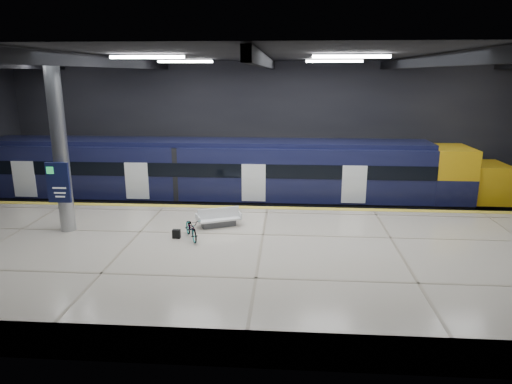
# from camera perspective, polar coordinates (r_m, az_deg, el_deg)

# --- Properties ---
(ground) EXTENTS (30.00, 30.00, 0.00)m
(ground) POSITION_cam_1_polar(r_m,az_deg,el_deg) (19.59, 1.04, -7.37)
(ground) COLOR black
(ground) RESTS_ON ground
(room_shell) EXTENTS (30.10, 16.10, 8.05)m
(room_shell) POSITION_cam_1_polar(r_m,az_deg,el_deg) (18.24, 1.12, 9.53)
(room_shell) COLOR black
(room_shell) RESTS_ON ground
(platform) EXTENTS (30.00, 11.00, 1.10)m
(platform) POSITION_cam_1_polar(r_m,az_deg,el_deg) (17.07, 0.59, -8.79)
(platform) COLOR beige
(platform) RESTS_ON ground
(safety_strip) EXTENTS (30.00, 0.40, 0.01)m
(safety_strip) POSITION_cam_1_polar(r_m,az_deg,el_deg) (21.82, 1.44, -1.98)
(safety_strip) COLOR yellow
(safety_strip) RESTS_ON platform
(rails) EXTENTS (30.00, 1.52, 0.16)m
(rails) POSITION_cam_1_polar(r_m,az_deg,el_deg) (24.75, 1.72, -2.44)
(rails) COLOR gray
(rails) RESTS_ON ground
(train) EXTENTS (29.40, 2.84, 3.79)m
(train) POSITION_cam_1_polar(r_m,az_deg,el_deg) (24.39, -2.88, 2.10)
(train) COLOR black
(train) RESTS_ON ground
(bench) EXTENTS (1.96, 1.43, 0.80)m
(bench) POSITION_cam_1_polar(r_m,az_deg,el_deg) (19.20, -4.70, -3.49)
(bench) COLOR #595B60
(bench) RESTS_ON platform
(bicycle) EXTENTS (1.19, 1.69, 0.84)m
(bicycle) POSITION_cam_1_polar(r_m,az_deg,el_deg) (17.88, -8.08, -4.51)
(bicycle) COLOR #99999E
(bicycle) RESTS_ON platform
(pannier_bag) EXTENTS (0.31, 0.19, 0.35)m
(pannier_bag) POSITION_cam_1_polar(r_m,az_deg,el_deg) (18.09, -9.92, -5.18)
(pannier_bag) COLOR black
(pannier_bag) RESTS_ON platform
(info_column) EXTENTS (0.90, 0.78, 6.90)m
(info_column) POSITION_cam_1_polar(r_m,az_deg,el_deg) (19.52, -23.33, 4.96)
(info_column) COLOR #9EA0A5
(info_column) RESTS_ON platform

